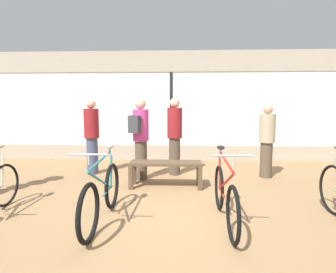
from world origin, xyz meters
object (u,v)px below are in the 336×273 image
object	(u,v)px
bicycle_left	(102,195)
customer_near_bench	(175,135)
bicycle_right	(225,195)
customer_by_window	(140,137)
display_bench	(166,166)
customer_mid_floor	(92,135)
customer_near_rack	(267,140)

from	to	relation	value
bicycle_left	customer_near_bench	xyz separation A→B (m)	(0.94, 2.62, 0.56)
bicycle_right	customer_by_window	bearing A→B (deg)	124.34
bicycle_left	customer_by_window	bearing A→B (deg)	84.58
bicycle_left	customer_by_window	world-z (taller)	customer_by_window
display_bench	customer_mid_floor	world-z (taller)	customer_mid_floor
bicycle_right	display_bench	size ratio (longest dim) A/B	1.23
bicycle_left	display_bench	bearing A→B (deg)	64.57
customer_near_rack	customer_near_bench	bearing A→B (deg)	175.77
customer_near_rack	customer_mid_floor	size ratio (longest dim) A/B	0.92
bicycle_left	display_bench	size ratio (longest dim) A/B	1.26
customer_near_bench	customer_near_rack	bearing A→B (deg)	-4.23
customer_near_bench	customer_by_window	bearing A→B (deg)	-147.80
bicycle_left	customer_by_window	distance (m)	2.24
customer_near_rack	customer_by_window	size ratio (longest dim) A/B	0.93
display_bench	customer_mid_floor	size ratio (longest dim) A/B	0.80
customer_by_window	customer_near_bench	world-z (taller)	customer_near_bench
bicycle_right	customer_near_bench	size ratio (longest dim) A/B	0.96
customer_near_rack	customer_by_window	distance (m)	2.81
customer_mid_floor	customer_near_bench	bearing A→B (deg)	0.18
display_bench	customer_by_window	bearing A→B (deg)	137.33
customer_near_rack	customer_mid_floor	xyz separation A→B (m)	(-4.00, 0.15, 0.08)
bicycle_right	customer_mid_floor	world-z (taller)	customer_mid_floor
customer_by_window	customer_mid_floor	world-z (taller)	customer_mid_floor
display_bench	customer_near_rack	distance (m)	2.41
bicycle_left	display_bench	xyz separation A→B (m)	(0.78, 1.64, 0.03)
bicycle_right	customer_mid_floor	distance (m)	3.75
bicycle_right	display_bench	distance (m)	1.82
display_bench	customer_by_window	distance (m)	0.94
bicycle_right	customer_mid_floor	size ratio (longest dim) A/B	0.98
display_bench	customer_by_window	xyz separation A→B (m)	(-0.57, 0.53, 0.53)
bicycle_right	customer_near_bench	world-z (taller)	customer_near_bench
customer_near_rack	bicycle_left	bearing A→B (deg)	-140.47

